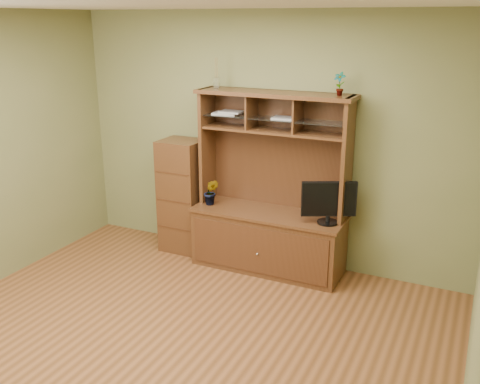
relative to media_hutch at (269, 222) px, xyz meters
The scene contains 8 objects.
room 1.92m from the media_hutch, 95.63° to the right, with size 4.54×4.04×2.74m.
media_hutch is the anchor object (origin of this frame).
monitor 0.75m from the media_hutch, ahead, with size 0.51×0.28×0.43m.
orchid_plant 0.72m from the media_hutch, behind, with size 0.16×0.13×0.29m, color #2A6221.
top_plant 1.63m from the media_hutch, ahead, with size 0.12×0.08×0.22m, color #336E26.
reed_diffuser 1.64m from the media_hutch, behind, with size 0.06×0.06×0.32m.
magazines 1.17m from the media_hutch, 166.40° to the left, with size 0.95×0.23×0.04m.
side_cabinet 1.11m from the media_hutch, behind, with size 0.47×0.43×1.31m.
Camera 1 is at (2.17, -3.24, 2.60)m, focal length 40.00 mm.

